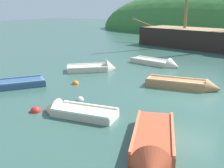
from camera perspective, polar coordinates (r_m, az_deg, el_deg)
The scene contains 11 objects.
ground_plane at distance 13.62m, azimuth 16.18°, elevation -2.16°, with size 120.00×120.00×0.00m, color #33564C.
shore_hill at distance 48.02m, azimuth 20.93°, elevation 9.99°, with size 40.28×19.58×14.00m, color #387033.
sailing_ship at distance 28.58m, azimuth 18.90°, elevation 8.23°, with size 15.70×7.26×11.41m.
rowboat_portside at distance 14.58m, azimuth 14.89°, elevation -0.33°, with size 3.76×1.42×0.95m.
rowboat_center at distance 17.98m, azimuth -3.23°, elevation 3.08°, with size 3.20×2.97×1.21m.
rowboat_outer_right at distance 8.24m, azimuth 8.34°, elevation -12.81°, with size 2.33×3.96×1.14m.
rowboat_far at distance 10.88m, azimuth -8.05°, elevation -5.80°, with size 3.13×1.40×0.97m.
rowboat_outer_left at distance 19.84m, azimuth 9.49°, elevation 4.10°, with size 3.87×1.90×1.04m.
buoy_red at distance 11.49m, azimuth -15.37°, elevation -5.48°, with size 0.43×0.43×0.43m, color red.
buoy_white at distance 12.49m, azimuth -6.52°, elevation -3.26°, with size 0.31×0.31×0.31m, color white.
buoy_orange at distance 15.00m, azimuth -7.48°, elevation -0.01°, with size 0.38×0.38×0.38m, color orange.
Camera 1 is at (2.77, -12.70, 4.07)m, focal length 44.67 mm.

